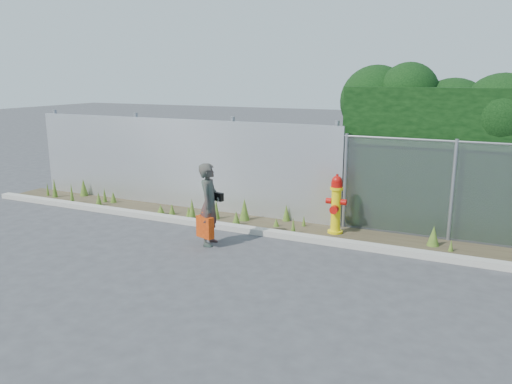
{
  "coord_description": "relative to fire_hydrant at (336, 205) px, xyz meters",
  "views": [
    {
      "loc": [
        3.72,
        -7.24,
        3.24
      ],
      "look_at": [
        -0.3,
        1.4,
        1.0
      ],
      "focal_mm": 35.0,
      "sensor_mm": 36.0,
      "label": 1
    }
  ],
  "objects": [
    {
      "name": "curb",
      "position": [
        -1.01,
        -0.7,
        -0.56
      ],
      "size": [
        16.0,
        0.22,
        0.12
      ],
      "primitive_type": "cube",
      "color": "#A7A397",
      "rests_on": "ground"
    },
    {
      "name": "fire_hydrant",
      "position": [
        0.0,
        0.0,
        0.0
      ],
      "size": [
        0.43,
        0.38,
        1.27
      ],
      "rotation": [
        0.0,
        0.0,
        0.03
      ],
      "color": "yellow",
      "rests_on": "ground"
    },
    {
      "name": "chainlink_fence",
      "position": [
        3.23,
        0.5,
        0.42
      ],
      "size": [
        6.5,
        0.07,
        2.05
      ],
      "color": "gray",
      "rests_on": "ground"
    },
    {
      "name": "ground",
      "position": [
        -1.01,
        -2.5,
        -0.62
      ],
      "size": [
        80.0,
        80.0,
        0.0
      ],
      "primitive_type": "plane",
      "color": "#3C3C3F",
      "rests_on": "ground"
    },
    {
      "name": "weed_strip",
      "position": [
        -1.38,
        -0.04,
        -0.49
      ],
      "size": [
        16.0,
        1.25,
        0.54
      ],
      "color": "#403624",
      "rests_on": "ground"
    },
    {
      "name": "corrugated_fence",
      "position": [
        -4.26,
        0.51,
        0.49
      ],
      "size": [
        8.5,
        0.21,
        2.3
      ],
      "color": "silver",
      "rests_on": "ground"
    },
    {
      "name": "woman",
      "position": [
        -2.04,
        -1.68,
        0.19
      ],
      "size": [
        0.51,
        0.66,
        1.61
      ],
      "primitive_type": "imported",
      "rotation": [
        0.0,
        0.0,
        1.8
      ],
      "color": "#0E5B4B",
      "rests_on": "ground"
    },
    {
      "name": "red_tote_bag",
      "position": [
        -2.04,
        -1.85,
        -0.22
      ],
      "size": [
        0.38,
        0.14,
        0.49
      ],
      "rotation": [
        0.0,
        0.0,
        -0.33
      ],
      "color": "#9F2609"
    },
    {
      "name": "black_shoulder_bag",
      "position": [
        -1.92,
        -1.53,
        0.32
      ],
      "size": [
        0.21,
        0.09,
        0.16
      ],
      "rotation": [
        0.0,
        0.0,
        -0.26
      ],
      "color": "black"
    }
  ]
}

